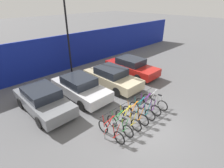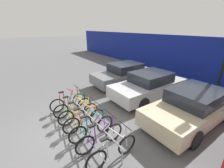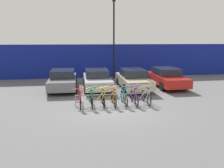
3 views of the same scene
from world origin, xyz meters
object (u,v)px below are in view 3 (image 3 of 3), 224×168
bicycle_orange (113,98)px  car_grey (63,80)px  bicycle_green (91,99)px  bike_rack (113,95)px  bicycle_purple (134,97)px  lamp_post (114,36)px  bicycle_red (80,99)px  car_silver (97,79)px  car_beige (133,79)px  bicycle_silver (146,97)px  car_red (166,77)px  bicycle_yellow (103,99)px  bicycle_teal (124,98)px

bicycle_orange → car_grey: 5.19m
bicycle_green → bicycle_orange: (1.19, 0.00, 0.00)m
bike_rack → bicycle_purple: (1.12, -0.15, -0.11)m
lamp_post → bicycle_green: bearing=-107.4°
bicycle_red → car_grey: size_ratio=0.40×
bicycle_orange → car_silver: bearing=100.8°
bicycle_red → car_beige: (3.81, 3.77, 0.31)m
car_silver → car_beige: (2.58, -0.30, 0.00)m
bicycle_silver → car_grey: size_ratio=0.40×
bicycle_purple → car_silver: car_silver is taller
car_grey → lamp_post: bearing=41.1°
bicycle_green → car_beige: (3.22, 3.77, 0.31)m
bike_rack → car_silver: 3.96m
bicycle_red → bicycle_orange: bearing=-3.1°
bike_rack → bicycle_orange: bearing=-99.4°
car_silver → car_red: bearing=1.0°
bicycle_red → car_red: car_red is taller
bicycle_orange → car_red: 6.29m
car_beige → bicycle_yellow: bearing=-124.8°
bicycle_yellow → car_grey: 4.89m
bicycle_silver → bike_rack: bearing=177.2°
bicycle_yellow → car_beige: car_beige is taller
bicycle_purple → car_beige: car_beige is taller
bicycle_yellow → car_grey: car_grey is taller
bicycle_orange → lamp_post: 8.77m
bicycle_orange → car_grey: size_ratio=0.40×
bicycle_yellow → lamp_post: (1.89, 7.97, 3.41)m
bicycle_orange → bicycle_silver: size_ratio=1.00×
car_beige → car_red: 2.71m
bicycle_yellow → bicycle_purple: 1.73m
bicycle_yellow → car_silver: size_ratio=0.39×
bicycle_yellow → bicycle_purple: size_ratio=1.00×
bicycle_red → bicycle_teal: 2.36m
bicycle_green → bicycle_purple: 2.33m
bike_rack → bicycle_green: 1.23m
car_beige → bicycle_teal: bearing=-111.0°
bicycle_green → car_red: (5.89, 4.16, 0.31)m
bicycle_teal → car_grey: bearing=127.7°
lamp_post → bicycle_teal: bearing=-95.2°
bicycle_silver → car_grey: car_grey is taller
bicycle_orange → bicycle_silver: bearing=3.1°
car_silver → lamp_post: lamp_post is taller
bicycle_teal → bicycle_purple: (0.56, 0.00, 0.00)m
bicycle_red → bicycle_purple: 2.92m
bicycle_green → lamp_post: 9.02m
bicycle_red → bicycle_teal: bearing=-3.1°
bicycle_purple → car_red: 5.48m
bicycle_green → bicycle_red: bearing=-179.8°
bicycle_green → bicycle_silver: size_ratio=1.00×
bicycle_red → bicycle_purple: bearing=-3.1°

